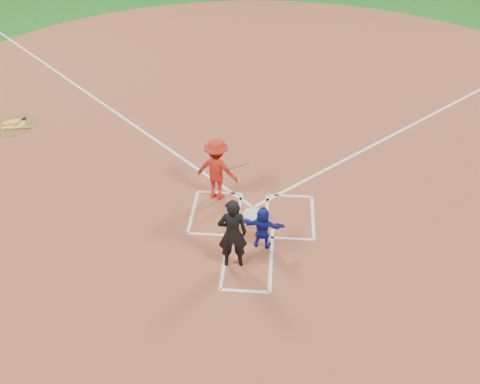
# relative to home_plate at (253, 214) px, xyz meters

# --- Properties ---
(ground) EXTENTS (120.00, 120.00, 0.00)m
(ground) POSITION_rel_home_plate_xyz_m (0.00, 0.00, -0.02)
(ground) COLOR #155417
(ground) RESTS_ON ground
(home_plate_dirt) EXTENTS (28.00, 28.00, 0.01)m
(home_plate_dirt) POSITION_rel_home_plate_xyz_m (0.00, 6.00, -0.01)
(home_plate_dirt) COLOR brown
(home_plate_dirt) RESTS_ON ground
(home_plate) EXTENTS (0.60, 0.60, 0.02)m
(home_plate) POSITION_rel_home_plate_xyz_m (0.00, 0.00, 0.00)
(home_plate) COLOR silver
(home_plate) RESTS_ON home_plate_dirt
(on_deck_circle) EXTENTS (1.70, 1.70, 0.01)m
(on_deck_circle) POSITION_rel_home_plate_xyz_m (-8.47, 4.33, -0.00)
(on_deck_circle) COLOR brown
(on_deck_circle) RESTS_ON home_plate_dirt
(on_deck_logo) EXTENTS (0.80, 0.80, 0.00)m
(on_deck_logo) POSITION_rel_home_plate_xyz_m (-8.47, 4.33, 0.00)
(on_deck_logo) COLOR gold
(on_deck_logo) RESTS_ON on_deck_circle
(on_deck_bat_a) EXTENTS (0.08, 0.84, 0.06)m
(on_deck_bat_a) POSITION_rel_home_plate_xyz_m (-8.32, 4.58, 0.03)
(on_deck_bat_a) COLOR olive
(on_deck_bat_a) RESTS_ON on_deck_circle
(on_deck_bat_b) EXTENTS (0.81, 0.36, 0.06)m
(on_deck_bat_b) POSITION_rel_home_plate_xyz_m (-8.67, 4.23, 0.03)
(on_deck_bat_b) COLOR #AA723E
(on_deck_bat_b) RESTS_ON on_deck_circle
(on_deck_bat_c) EXTENTS (0.83, 0.25, 0.06)m
(on_deck_bat_c) POSITION_rel_home_plate_xyz_m (-8.17, 4.03, 0.03)
(on_deck_bat_c) COLOR olive
(on_deck_bat_c) RESTS_ON on_deck_circle
(bat_weight_donut) EXTENTS (0.19, 0.19, 0.05)m
(bat_weight_donut) POSITION_rel_home_plate_xyz_m (-8.27, 4.73, 0.03)
(bat_weight_donut) COLOR black
(bat_weight_donut) RESTS_ON on_deck_circle
(catcher) EXTENTS (1.08, 0.47, 1.13)m
(catcher) POSITION_rel_home_plate_xyz_m (0.31, -1.23, 0.56)
(catcher) COLOR #121D95
(catcher) RESTS_ON home_plate_dirt
(umpire) EXTENTS (0.73, 0.54, 1.85)m
(umpire) POSITION_rel_home_plate_xyz_m (-0.35, -1.94, 0.92)
(umpire) COLOR black
(umpire) RESTS_ON home_plate_dirt
(chalk_markings) EXTENTS (28.35, 17.32, 0.01)m
(chalk_markings) POSITION_rel_home_plate_xyz_m (0.00, 5.29, -0.01)
(chalk_markings) COLOR white
(chalk_markings) RESTS_ON home_plate_dirt
(batter_at_plate) EXTENTS (1.49, 0.99, 1.78)m
(batter_at_plate) POSITION_rel_home_plate_xyz_m (-1.01, 0.73, 0.88)
(batter_at_plate) COLOR #B12213
(batter_at_plate) RESTS_ON home_plate_dirt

